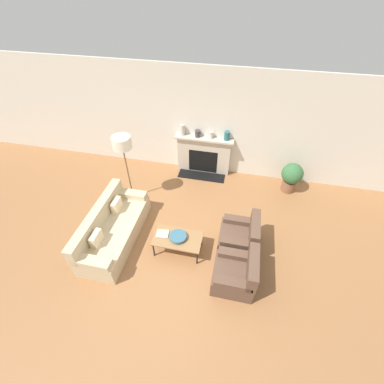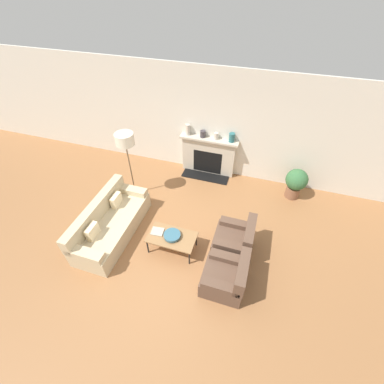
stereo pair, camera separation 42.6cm
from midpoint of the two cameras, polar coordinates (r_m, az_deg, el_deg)
The scene contains 15 objects.
ground_plane at distance 5.65m, azimuth -6.39°, elevation -13.76°, with size 18.00×18.00×0.00m, color #99663D.
wall_back at distance 6.99m, azimuth 0.50°, elevation 15.03°, with size 18.00×0.06×2.90m.
fireplace at distance 7.32m, azimuth 0.92°, elevation 8.12°, with size 1.60×0.59×1.11m.
couch at distance 5.96m, azimuth -19.22°, elevation -7.87°, with size 0.86×2.11×0.83m.
armchair_near at distance 5.08m, azimuth 7.43°, elevation -17.60°, with size 0.78×0.79×0.81m.
armchair_far at distance 5.58m, azimuth 8.50°, elevation -9.86°, with size 0.78×0.79×0.81m.
coffee_table at distance 5.40m, azimuth -5.48°, elevation -10.41°, with size 1.00×0.57×0.41m.
bowl at distance 5.33m, azimuth -5.43°, elevation -9.90°, with size 0.35×0.35×0.08m.
book at distance 5.46m, azimuth -8.81°, elevation -9.24°, with size 0.28×0.24×0.02m.
floor_lamp at distance 6.13m, azimuth -17.10°, elevation 9.28°, with size 0.43×0.43×1.78m.
mantel_vase_left at distance 7.07m, azimuth -3.94°, elevation 13.57°, with size 0.13×0.13×0.30m.
mantel_vase_center_left at distance 7.01m, azimuth -0.49°, elevation 12.82°, with size 0.15×0.15×0.18m.
mantel_vase_center_right at distance 6.95m, azimuth 2.48°, elevation 12.51°, with size 0.12×0.12×0.18m.
mantel_vase_right at distance 6.89m, azimuth 5.96°, elevation 12.29°, with size 0.15×0.15×0.24m.
potted_plant at distance 7.07m, azimuth 19.65°, elevation 3.32°, with size 0.54×0.54×0.83m.
Camera 1 is at (1.05, -2.96, 4.67)m, focal length 24.00 mm.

